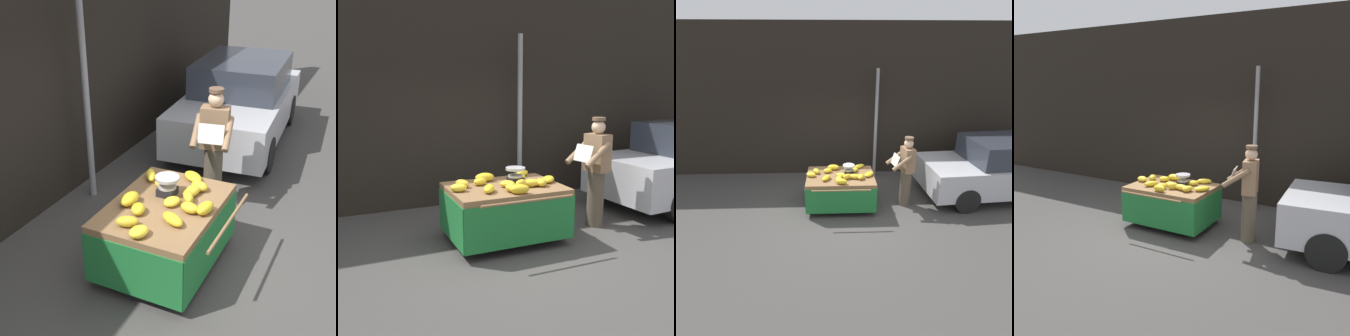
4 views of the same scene
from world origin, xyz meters
The scene contains 20 objects.
ground_plane centered at (0.00, 0.00, 0.00)m, with size 60.00×60.00×0.00m, color #423F3D.
back_wall centered at (0.00, 2.60, 2.12)m, with size 16.00×0.24×4.24m, color black.
street_pole centered at (0.96, 2.13, 1.54)m, with size 0.09×0.09×3.09m, color gray.
banana_cart centered at (-0.08, 0.43, 0.59)m, with size 1.60×1.36×0.81m.
weighing_scale centered at (0.11, 0.50, 0.92)m, with size 0.28×0.28×0.24m.
banana_bunch_0 centered at (-0.25, 0.78, 0.87)m, with size 0.17×0.28×0.13m, color gold.
banana_bunch_1 centered at (0.26, 0.64, 0.85)m, with size 0.15×0.22×0.09m, color yellow.
banana_bunch_2 centered at (-0.65, 0.58, 0.86)m, with size 0.14×0.23×0.11m, color gold.
banana_bunch_3 centered at (0.38, 0.21, 0.86)m, with size 0.15×0.22×0.11m, color gold.
banana_bunch_4 centered at (-0.07, -0.04, 0.87)m, with size 0.14×0.26×0.13m, color gold.
banana_bunch_5 centered at (0.07, 0.21, 0.87)m, with size 0.11×0.22×0.12m, color gold.
banana_bunch_6 centered at (-0.39, 0.60, 0.86)m, with size 0.15×0.21×0.11m, color gold.
banana_bunch_7 centered at (0.39, 0.85, 0.86)m, with size 0.12×0.29×0.10m, color yellow.
banana_bunch_8 centered at (0.58, 0.37, 0.85)m, with size 0.17×0.30×0.09m, color gold.
banana_bunch_9 centered at (-0.08, 0.35, 0.85)m, with size 0.16×0.21×0.09m, color yellow.
banana_bunch_10 centered at (-0.77, 0.38, 0.86)m, with size 0.17×0.22×0.11m, color yellow.
banana_bunch_11 centered at (0.23, 0.24, 0.86)m, with size 0.16×0.30×0.11m, color gold.
banana_bunch_12 centered at (-0.41, 0.18, 0.86)m, with size 0.14×0.30×0.10m, color gold.
banana_bunch_13 centered at (-0.13, 0.12, 0.86)m, with size 0.15×0.22×0.11m, color gold.
vendor_person centered at (1.46, 0.43, 0.87)m, with size 0.64×0.59×1.71m.
Camera 2 is at (-2.25, -4.58, 2.17)m, focal length 42.89 mm.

